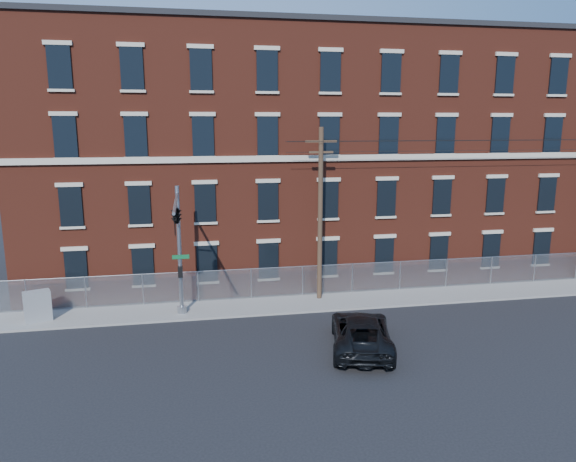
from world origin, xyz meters
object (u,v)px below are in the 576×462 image
(traffic_signal_mast, at_px, (177,227))
(pickup_truck, at_px, (361,332))
(utility_pole_near, at_px, (320,211))
(utility_cabinet, at_px, (38,306))

(traffic_signal_mast, bearing_deg, pickup_truck, -23.99)
(utility_pole_near, relative_size, utility_cabinet, 6.17)
(utility_pole_near, distance_m, utility_cabinet, 16.05)
(utility_pole_near, bearing_deg, pickup_truck, -87.89)
(pickup_truck, bearing_deg, utility_pole_near, -73.72)
(pickup_truck, distance_m, utility_cabinet, 16.83)
(utility_pole_near, relative_size, pickup_truck, 1.74)
(traffic_signal_mast, height_order, utility_cabinet, traffic_signal_mast)
(utility_cabinet, bearing_deg, traffic_signal_mast, -39.84)
(traffic_signal_mast, xyz_separation_m, utility_cabinet, (-7.41, 2.48, -4.46))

